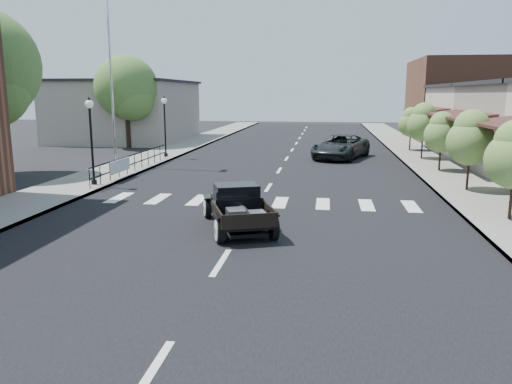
# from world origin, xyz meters

# --- Properties ---
(ground) EXTENTS (120.00, 120.00, 0.00)m
(ground) POSITION_xyz_m (0.00, 0.00, 0.00)
(ground) COLOR black
(ground) RESTS_ON ground
(road) EXTENTS (14.00, 80.00, 0.02)m
(road) POSITION_xyz_m (0.00, 15.00, 0.01)
(road) COLOR black
(road) RESTS_ON ground
(road_markings) EXTENTS (12.00, 60.00, 0.06)m
(road_markings) POSITION_xyz_m (0.00, 10.00, 0.00)
(road_markings) COLOR silver
(road_markings) RESTS_ON ground
(sidewalk_left) EXTENTS (3.00, 80.00, 0.15)m
(sidewalk_left) POSITION_xyz_m (-8.50, 15.00, 0.07)
(sidewalk_left) COLOR gray
(sidewalk_left) RESTS_ON ground
(sidewalk_right) EXTENTS (3.00, 80.00, 0.15)m
(sidewalk_right) POSITION_xyz_m (8.50, 15.00, 0.07)
(sidewalk_right) COLOR gray
(sidewalk_right) RESTS_ON ground
(low_building_left) EXTENTS (10.00, 12.00, 5.00)m
(low_building_left) POSITION_xyz_m (-15.00, 28.00, 2.50)
(low_building_left) COLOR #A99D8E
(low_building_left) RESTS_ON ground
(far_building_right) EXTENTS (11.00, 10.00, 7.00)m
(far_building_right) POSITION_xyz_m (15.50, 32.00, 3.50)
(far_building_right) COLOR brown
(far_building_right) RESTS_ON ground
(railing) EXTENTS (0.08, 10.00, 1.00)m
(railing) POSITION_xyz_m (-7.30, 10.00, 0.65)
(railing) COLOR black
(railing) RESTS_ON sidewalk_left
(banner) EXTENTS (0.04, 2.20, 0.60)m
(banner) POSITION_xyz_m (-7.22, 8.00, 0.45)
(banner) COLOR silver
(banner) RESTS_ON sidewalk_left
(lamp_post_b) EXTENTS (0.36, 0.36, 3.78)m
(lamp_post_b) POSITION_xyz_m (-7.60, 6.00, 2.04)
(lamp_post_b) COLOR black
(lamp_post_b) RESTS_ON sidewalk_left
(lamp_post_c) EXTENTS (0.36, 0.36, 3.78)m
(lamp_post_c) POSITION_xyz_m (-7.60, 16.00, 2.04)
(lamp_post_c) COLOR black
(lamp_post_c) RESTS_ON sidewalk_left
(flagpole) EXTENTS (0.12, 0.12, 12.37)m
(flagpole) POSITION_xyz_m (-9.20, 12.00, 6.34)
(flagpole) COLOR silver
(flagpole) RESTS_ON sidewalk_left
(big_tree_far) EXTENTS (4.70, 4.70, 6.90)m
(big_tree_far) POSITION_xyz_m (-12.50, 22.00, 3.45)
(big_tree_far) COLOR #476A2D
(big_tree_far) RESTS_ON ground
(small_tree_b) EXTENTS (1.91, 1.91, 3.18)m
(small_tree_b) POSITION_xyz_m (8.30, 7.04, 1.74)
(small_tree_b) COLOR #557736
(small_tree_b) RESTS_ON sidewalk_right
(small_tree_c) EXTENTS (1.75, 1.75, 2.92)m
(small_tree_c) POSITION_xyz_m (8.30, 12.35, 1.61)
(small_tree_c) COLOR #557736
(small_tree_c) RESTS_ON sidewalk_right
(small_tree_d) EXTENTS (1.96, 1.96, 3.27)m
(small_tree_d) POSITION_xyz_m (8.30, 17.37, 1.78)
(small_tree_d) COLOR #557736
(small_tree_d) RESTS_ON sidewalk_right
(small_tree_e) EXTENTS (1.73, 1.73, 2.88)m
(small_tree_e) POSITION_xyz_m (8.30, 21.96, 1.59)
(small_tree_e) COLOR #557736
(small_tree_e) RESTS_ON sidewalk_right
(hotrod_pickup) EXTENTS (3.16, 4.40, 1.39)m
(hotrod_pickup) POSITION_xyz_m (-0.15, 0.17, 0.69)
(hotrod_pickup) COLOR black
(hotrod_pickup) RESTS_ON ground
(second_car) EXTENTS (4.19, 5.95, 1.51)m
(second_car) POSITION_xyz_m (3.37, 17.61, 0.75)
(second_car) COLOR black
(second_car) RESTS_ON ground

